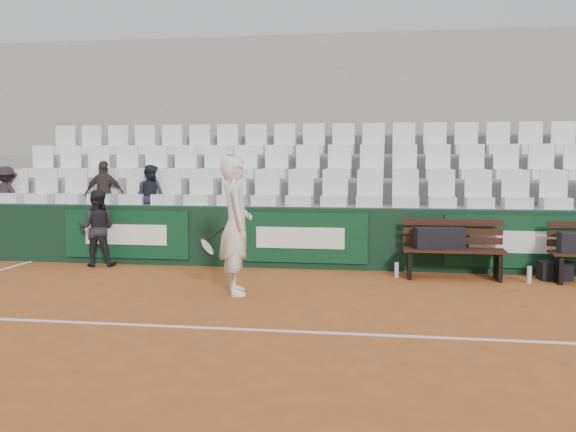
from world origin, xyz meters
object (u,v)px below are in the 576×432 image
object	(u,v)px
sports_bag_left	(439,238)
spectator_c	(150,172)
water_bottle_near	(397,270)
water_bottle_far	(529,275)
tennis_player	(236,225)
spectator_a	(6,172)
bench_left	(453,264)
spectator_b	(104,170)
ball_kid	(97,228)
sports_bag_ground	(555,271)

from	to	relation	value
sports_bag_left	spectator_c	distance (m)	5.22
water_bottle_near	water_bottle_far	bearing A→B (deg)	-4.87
water_bottle_far	tennis_player	distance (m)	4.34
spectator_a	spectator_c	size ratio (longest dim) A/B	0.97
tennis_player	bench_left	bearing A→B (deg)	28.06
bench_left	sports_bag_left	size ratio (longest dim) A/B	2.04
water_bottle_near	spectator_b	size ratio (longest dim) A/B	0.19
water_bottle_far	ball_kid	bearing A→B (deg)	176.29
spectator_b	ball_kid	bearing A→B (deg)	99.12
spectator_c	sports_bag_left	bearing A→B (deg)	-176.34
tennis_player	spectator_a	distance (m)	5.78
water_bottle_far	spectator_a	distance (m)	9.31
bench_left	spectator_c	size ratio (longest dim) A/B	1.30
bench_left	ball_kid	world-z (taller)	ball_kid
ball_kid	spectator_a	xyz separation A→B (m)	(-2.22, 0.90, 0.91)
sports_bag_left	spectator_c	xyz separation A→B (m)	(-5.01, 1.08, 0.97)
ball_kid	spectator_a	distance (m)	2.56
water_bottle_far	tennis_player	bearing A→B (deg)	-161.29
bench_left	water_bottle_near	size ratio (longest dim) A/B	6.42
bench_left	spectator_c	distance (m)	5.51
tennis_player	spectator_c	size ratio (longest dim) A/B	1.60
water_bottle_near	tennis_player	world-z (taller)	tennis_player
water_bottle_near	spectator_a	bearing A→B (deg)	170.64
sports_bag_ground	water_bottle_near	bearing A→B (deg)	-175.84
water_bottle_far	spectator_c	bearing A→B (deg)	167.87
bench_left	tennis_player	size ratio (longest dim) A/B	0.81
water_bottle_near	spectator_c	bearing A→B (deg)	164.83
water_bottle_far	tennis_player	xyz separation A→B (m)	(-4.04, -1.37, 0.79)
water_bottle_near	tennis_player	distance (m)	2.75
sports_bag_left	spectator_b	world-z (taller)	spectator_b
sports_bag_left	ball_kid	xyz separation A→B (m)	(-5.61, 0.17, 0.04)
bench_left	spectator_a	bearing A→B (deg)	172.03
spectator_b	bench_left	bearing A→B (deg)	161.97
ball_kid	spectator_a	world-z (taller)	spectator_a
sports_bag_left	tennis_player	bearing A→B (deg)	-149.43
bench_left	water_bottle_far	world-z (taller)	bench_left
bench_left	tennis_player	distance (m)	3.45
bench_left	spectator_b	bearing A→B (deg)	169.54
ball_kid	spectator_b	world-z (taller)	spectator_b
water_bottle_near	spectator_a	distance (m)	7.44
spectator_a	spectator_b	xyz separation A→B (m)	(1.95, 0.00, 0.05)
sports_bag_ground	bench_left	bearing A→B (deg)	-175.83
tennis_player	water_bottle_near	bearing A→B (deg)	35.57
bench_left	ball_kid	bearing A→B (deg)	177.81
bench_left	spectator_a	world-z (taller)	spectator_a
tennis_player	spectator_b	distance (m)	4.19
ball_kid	spectator_c	size ratio (longest dim) A/B	1.12
bench_left	tennis_player	world-z (taller)	tennis_player
spectator_b	spectator_a	bearing A→B (deg)	-7.57
spectator_b	tennis_player	bearing A→B (deg)	131.30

